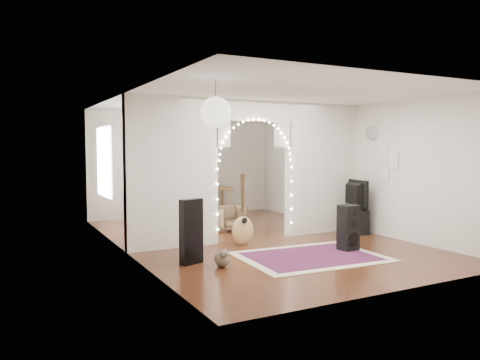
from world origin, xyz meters
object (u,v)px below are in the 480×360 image
floor_speaker (348,228)px  dining_chair_right (230,218)px  dining_table (207,190)px  acoustic_guitar (243,219)px  dining_chair_left (179,219)px  bookcase (169,188)px  media_console (349,220)px

floor_speaker → dining_chair_right: size_ratio=1.37×
dining_table → acoustic_guitar: bearing=-96.2°
acoustic_guitar → dining_chair_left: size_ratio=1.96×
floor_speaker → bookcase: (-1.72, 4.44, 0.43)m
floor_speaker → dining_table: floor_speaker is taller
dining_chair_left → dining_chair_right: 1.10m
acoustic_guitar → dining_chair_right: size_ratio=1.92×
media_console → dining_table: bearing=126.8°
bookcase → floor_speaker: bearing=-45.9°
media_console → bookcase: 4.26m
floor_speaker → media_console: floor_speaker is taller
acoustic_guitar → floor_speaker: acoustic_guitar is taller
dining_chair_left → acoustic_guitar: bearing=-82.9°
floor_speaker → dining_table: size_ratio=0.61×
acoustic_guitar → dining_table: 3.83m
floor_speaker → dining_table: 4.98m
dining_chair_left → dining_chair_right: (1.02, -0.41, 0.00)m
acoustic_guitar → dining_table: size_ratio=0.86×
dining_chair_left → dining_chair_right: dining_chair_right is taller
floor_speaker → dining_chair_left: size_ratio=1.40×
media_console → dining_chair_right: bearing=159.4°
acoustic_guitar → dining_chair_right: (0.48, 1.50, -0.22)m
media_console → dining_chair_right: size_ratio=1.72×
floor_speaker → dining_chair_left: bearing=117.6°
media_console → dining_chair_right: (-2.17, 1.33, 0.01)m
acoustic_guitar → bookcase: bearing=85.7°
bookcase → dining_table: bookcase is taller
acoustic_guitar → bookcase: size_ratio=0.68×
media_console → dining_chair_right: dining_chair_right is taller
dining_chair_right → floor_speaker: bearing=-71.4°
acoustic_guitar → dining_chair_left: 2.00m
floor_speaker → bookcase: bookcase is taller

